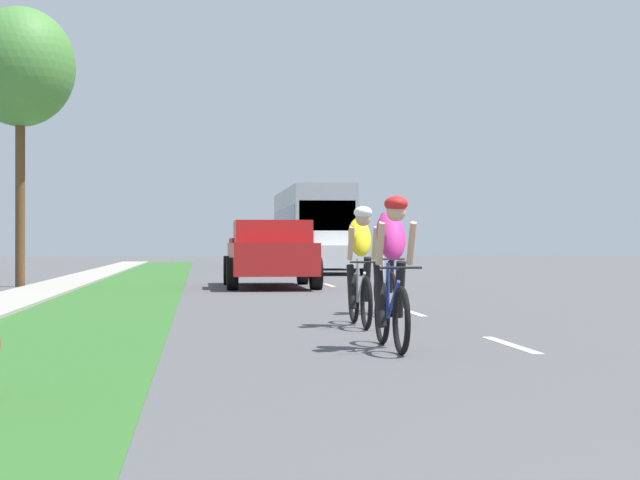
{
  "coord_description": "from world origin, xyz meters",
  "views": [
    {
      "loc": [
        -3.34,
        -1.75,
        1.11
      ],
      "look_at": [
        -0.82,
        19.15,
        1.16
      ],
      "focal_mm": 56.12,
      "sensor_mm": 36.0,
      "label": 1
    }
  ],
  "objects_px": {
    "sedan_white": "(333,252)",
    "street_tree_near": "(20,68)",
    "pickup_red": "(270,254)",
    "cyclist_distant": "(385,262)",
    "cyclist_lead": "(392,271)",
    "cyclist_trailing": "(360,265)",
    "bus_silver": "(311,223)"
  },
  "relations": [
    {
      "from": "sedan_white",
      "to": "street_tree_near",
      "type": "distance_m",
      "value": 13.67
    },
    {
      "from": "pickup_red",
      "to": "cyclist_distant",
      "type": "bearing_deg",
      "value": -83.22
    },
    {
      "from": "sedan_white",
      "to": "street_tree_near",
      "type": "relative_size",
      "value": 0.61
    },
    {
      "from": "pickup_red",
      "to": "sedan_white",
      "type": "bearing_deg",
      "value": 73.82
    },
    {
      "from": "cyclist_lead",
      "to": "cyclist_distant",
      "type": "xyz_separation_m",
      "value": [
        0.89,
        5.12,
        0.0
      ]
    },
    {
      "from": "cyclist_lead",
      "to": "cyclist_trailing",
      "type": "bearing_deg",
      "value": 87.31
    },
    {
      "from": "cyclist_lead",
      "to": "sedan_white",
      "type": "xyz_separation_m",
      "value": [
        2.68,
        24.62,
        -0.04
      ]
    },
    {
      "from": "pickup_red",
      "to": "street_tree_near",
      "type": "bearing_deg",
      "value": 170.65
    },
    {
      "from": "cyclist_distant",
      "to": "street_tree_near",
      "type": "xyz_separation_m",
      "value": [
        -7.33,
        10.47,
        4.67
      ]
    },
    {
      "from": "cyclist_lead",
      "to": "bus_silver",
      "type": "height_order",
      "value": "bus_silver"
    },
    {
      "from": "sedan_white",
      "to": "bus_silver",
      "type": "height_order",
      "value": "bus_silver"
    },
    {
      "from": "cyclist_distant",
      "to": "sedan_white",
      "type": "height_order",
      "value": "cyclist_distant"
    },
    {
      "from": "cyclist_lead",
      "to": "cyclist_trailing",
      "type": "height_order",
      "value": "same"
    },
    {
      "from": "cyclist_lead",
      "to": "pickup_red",
      "type": "bearing_deg",
      "value": 90.92
    },
    {
      "from": "cyclist_trailing",
      "to": "bus_silver",
      "type": "relative_size",
      "value": 0.15
    },
    {
      "from": "cyclist_distant",
      "to": "pickup_red",
      "type": "bearing_deg",
      "value": 96.78
    },
    {
      "from": "cyclist_trailing",
      "to": "pickup_red",
      "type": "relative_size",
      "value": 0.34
    },
    {
      "from": "cyclist_lead",
      "to": "cyclist_trailing",
      "type": "xyz_separation_m",
      "value": [
        0.13,
        2.87,
        0.0
      ]
    },
    {
      "from": "cyclist_distant",
      "to": "sedan_white",
      "type": "distance_m",
      "value": 19.58
    },
    {
      "from": "cyclist_trailing",
      "to": "sedan_white",
      "type": "relative_size",
      "value": 0.4
    },
    {
      "from": "bus_silver",
      "to": "cyclist_lead",
      "type": "bearing_deg",
      "value": -95.01
    },
    {
      "from": "cyclist_lead",
      "to": "bus_silver",
      "type": "distance_m",
      "value": 34.92
    },
    {
      "from": "cyclist_distant",
      "to": "sedan_white",
      "type": "xyz_separation_m",
      "value": [
        1.79,
        19.5,
        -0.04
      ]
    },
    {
      "from": "cyclist_trailing",
      "to": "cyclist_distant",
      "type": "height_order",
      "value": "same"
    },
    {
      "from": "cyclist_distant",
      "to": "street_tree_near",
      "type": "relative_size",
      "value": 0.25
    },
    {
      "from": "bus_silver",
      "to": "street_tree_near",
      "type": "relative_size",
      "value": 1.65
    },
    {
      "from": "cyclist_lead",
      "to": "pickup_red",
      "type": "relative_size",
      "value": 0.34
    },
    {
      "from": "pickup_red",
      "to": "cyclist_trailing",
      "type": "bearing_deg",
      "value": -88.2
    },
    {
      "from": "street_tree_near",
      "to": "bus_silver",
      "type": "bearing_deg",
      "value": 63.68
    },
    {
      "from": "cyclist_trailing",
      "to": "street_tree_near",
      "type": "bearing_deg",
      "value": 117.34
    },
    {
      "from": "cyclist_trailing",
      "to": "sedan_white",
      "type": "bearing_deg",
      "value": 83.32
    },
    {
      "from": "sedan_white",
      "to": "bus_silver",
      "type": "xyz_separation_m",
      "value": [
        0.36,
        10.15,
        1.21
      ]
    }
  ]
}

